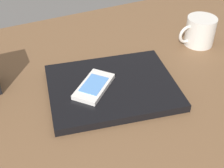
# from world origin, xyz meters

# --- Properties ---
(desk_surface) EXTENTS (1.20, 0.80, 0.03)m
(desk_surface) POSITION_xyz_m (0.00, 0.00, 0.01)
(desk_surface) COLOR brown
(desk_surface) RESTS_ON ground
(laptop_closed) EXTENTS (0.35, 0.30, 0.02)m
(laptop_closed) POSITION_xyz_m (0.07, 0.05, 0.04)
(laptop_closed) COLOR black
(laptop_closed) RESTS_ON desk_surface
(cell_phone_on_laptop) EXTENTS (0.13, 0.13, 0.01)m
(cell_phone_on_laptop) POSITION_xyz_m (0.12, 0.05, 0.06)
(cell_phone_on_laptop) COLOR silver
(cell_phone_on_laptop) RESTS_ON laptop_closed
(coffee_mug) EXTENTS (0.12, 0.09, 0.09)m
(coffee_mug) POSITION_xyz_m (-0.26, -0.04, 0.07)
(coffee_mug) COLOR silver
(coffee_mug) RESTS_ON desk_surface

